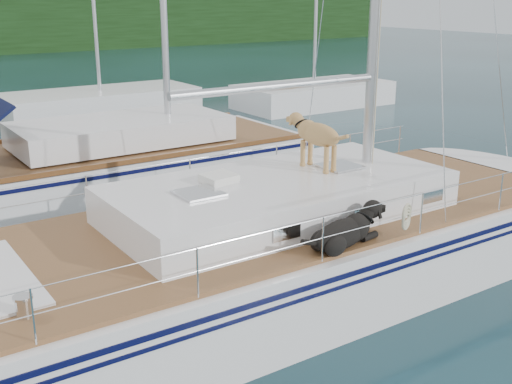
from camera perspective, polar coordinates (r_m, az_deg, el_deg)
ground at (r=9.95m, az=-1.77°, el=-9.60°), size 120.00×120.00×0.00m
main_sailboat at (r=9.71m, az=-1.28°, el=-5.91°), size 12.00×3.82×14.01m
neighbor_sailboat at (r=14.99m, az=-15.52°, el=1.69°), size 11.00×3.50×13.30m
bg_boat_center at (r=25.41m, az=-13.63°, el=7.67°), size 7.20×3.00×11.65m
bg_boat_east at (r=26.77m, az=5.15°, el=8.57°), size 6.40×3.00×11.65m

